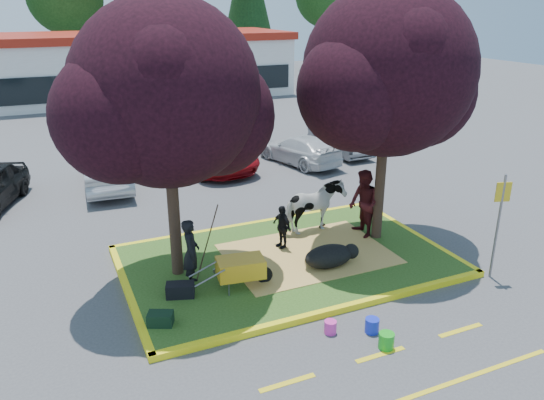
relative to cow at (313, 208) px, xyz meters
name	(u,v)px	position (x,y,z in m)	size (l,w,h in m)	color
ground	(287,263)	(-1.38, -1.20, -0.92)	(90.00, 90.00, 0.00)	#424244
median_island	(287,261)	(-1.38, -1.20, -0.84)	(8.00, 5.00, 0.15)	#2A4B17
curb_near	(338,310)	(-1.38, -3.78, -0.84)	(8.30, 0.16, 0.15)	yellow
curb_far	(251,225)	(-1.38, 1.38, -0.84)	(8.30, 0.16, 0.15)	yellow
curb_left	(129,293)	(-5.46, -1.20, -0.84)	(0.16, 5.30, 0.15)	yellow
curb_right	(414,234)	(2.70, -1.20, -0.84)	(0.16, 5.30, 0.15)	yellow
straw_bedding	(308,254)	(-0.78, -1.20, -0.76)	(4.20, 3.00, 0.01)	#E2B55D
tree_purple_left	(167,102)	(-4.16, -0.82, 3.44)	(5.06, 4.20, 6.51)	black
tree_purple_right	(389,79)	(1.54, -1.02, 3.64)	(5.30, 4.40, 6.82)	black
fire_lane_stripe_a	(287,383)	(-3.38, -5.40, -0.91)	(1.10, 0.12, 0.01)	yellow
fire_lane_stripe_b	(380,355)	(-1.38, -5.40, -0.91)	(1.10, 0.12, 0.01)	yellow
fire_lane_stripe_c	(461,330)	(0.62, -5.40, -0.91)	(1.10, 0.12, 0.01)	yellow
fire_lane_long	(420,394)	(-1.38, -6.60, -0.91)	(6.00, 0.10, 0.01)	yellow
retail_building	(144,64)	(0.62, 26.79, 1.33)	(20.40, 8.40, 4.40)	silver
cow	(313,208)	(0.00, 0.00, 0.00)	(0.83, 1.81, 1.53)	silver
calf	(329,256)	(-0.63, -2.03, -0.49)	(1.30, 0.73, 0.56)	black
handler	(191,253)	(-4.00, -1.50, 0.05)	(0.60, 0.39, 1.64)	black
visitor_a	(364,204)	(1.19, -0.76, 0.20)	(0.94, 0.73, 1.93)	#401214
visitor_b	(282,227)	(-1.23, -0.54, -0.16)	(0.71, 0.29, 1.21)	black
wheelbarrow	(241,268)	(-3.01, -2.12, -0.26)	(1.96, 0.80, 0.74)	black
gear_bag_dark	(180,290)	(-4.42, -1.94, -0.61)	(0.63, 0.34, 0.32)	black
gear_bag_green	(160,319)	(-5.08, -2.87, -0.63)	(0.51, 0.32, 0.27)	black
sign_post	(500,215)	(2.92, -3.90, 0.74)	(0.36, 0.14, 2.67)	slate
bucket_green	(386,341)	(-1.16, -5.25, -0.75)	(0.31, 0.31, 0.33)	green
bucket_pink	(330,327)	(-1.91, -4.37, -0.78)	(0.26, 0.26, 0.28)	#E633A7
bucket_blue	(372,325)	(-1.11, -4.69, -0.76)	(0.29, 0.29, 0.31)	#1B2ED9
car_silver	(106,167)	(-4.79, 7.07, -0.16)	(1.59, 4.57, 1.51)	#ABADB3
car_red	(209,150)	(-0.61, 7.87, -0.18)	(2.45, 5.31, 1.48)	maroon
car_white	(300,150)	(3.04, 6.86, -0.32)	(1.66, 4.09, 1.19)	silver
car_grey	(340,140)	(5.40, 7.53, -0.30)	(1.31, 3.76, 1.24)	#5A5B61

